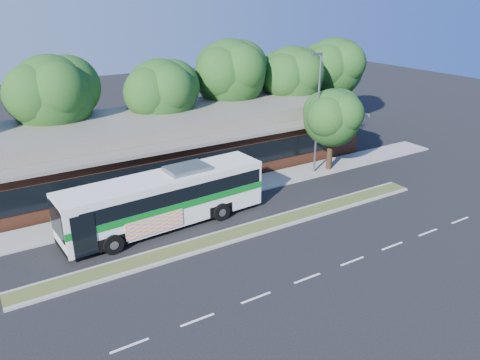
{
  "coord_description": "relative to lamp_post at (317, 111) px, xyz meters",
  "views": [
    {
      "loc": [
        -12.96,
        -19.83,
        13.0
      ],
      "look_at": [
        1.34,
        3.49,
        2.0
      ],
      "focal_mm": 35.0,
      "sensor_mm": 36.0,
      "label": 1
    }
  ],
  "objects": [
    {
      "name": "ground",
      "position": [
        -9.56,
        -6.0,
        -4.9
      ],
      "size": [
        120.0,
        120.0,
        0.0
      ],
      "primitive_type": "plane",
      "color": "black",
      "rests_on": "ground"
    },
    {
      "name": "tree_bg_c",
      "position": [
        -8.16,
        9.13,
        0.69
      ],
      "size": [
        6.24,
        5.6,
        8.26
      ],
      "color": "black",
      "rests_on": "ground"
    },
    {
      "name": "transit_bus",
      "position": [
        -13.15,
        -2.2,
        -2.97
      ],
      "size": [
        12.5,
        3.49,
        3.47
      ],
      "rotation": [
        0.0,
        0.0,
        0.07
      ],
      "color": "silver",
      "rests_on": "ground"
    },
    {
      "name": "median_strip",
      "position": [
        -9.56,
        -5.4,
        -4.83
      ],
      "size": [
        26.0,
        1.1,
        0.15
      ],
      "primitive_type": "cube",
      "color": "#4A5423",
      "rests_on": "ground"
    },
    {
      "name": "tree_bg_f",
      "position": [
        10.87,
        10.14,
        1.16
      ],
      "size": [
        6.69,
        6.0,
        8.92
      ],
      "color": "black",
      "rests_on": "ground"
    },
    {
      "name": "sidewalk_tree",
      "position": [
        1.75,
        0.01,
        -0.6
      ],
      "size": [
        4.86,
        4.36,
        6.38
      ],
      "color": "black",
      "rests_on": "ground"
    },
    {
      "name": "tree_bg_e",
      "position": [
        4.85,
        9.14,
        0.84
      ],
      "size": [
        6.47,
        5.8,
        8.5
      ],
      "color": "black",
      "rests_on": "ground"
    },
    {
      "name": "sidewalk",
      "position": [
        -9.56,
        0.4,
        -4.84
      ],
      "size": [
        44.0,
        2.6,
        0.12
      ],
      "primitive_type": "cube",
      "color": "gray",
      "rests_on": "ground"
    },
    {
      "name": "plaza_building",
      "position": [
        -9.56,
        6.99,
        -2.77
      ],
      "size": [
        33.2,
        11.2,
        4.45
      ],
      "color": "brown",
      "rests_on": "ground"
    },
    {
      "name": "lamp_post",
      "position": [
        0.0,
        0.0,
        0.0
      ],
      "size": [
        0.93,
        0.18,
        9.07
      ],
      "color": "slate",
      "rests_on": "ground"
    },
    {
      "name": "tree_bg_d",
      "position": [
        -1.12,
        10.15,
        1.52
      ],
      "size": [
        6.91,
        6.2,
        9.37
      ],
      "color": "black",
      "rests_on": "ground"
    },
    {
      "name": "tree_bg_b",
      "position": [
        -16.13,
        10.14,
        1.24
      ],
      "size": [
        6.69,
        6.0,
        9.0
      ],
      "color": "black",
      "rests_on": "ground"
    }
  ]
}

